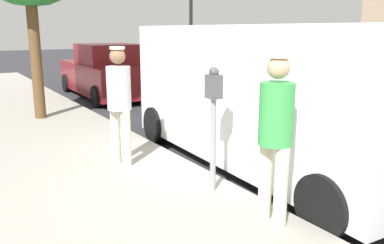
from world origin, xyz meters
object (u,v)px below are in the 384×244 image
at_px(pedestrian_in_gray, 119,98).
at_px(parked_sedan_behind, 107,73).
at_px(parking_meter_near, 214,108).
at_px(pedestrian_in_green, 276,129).
at_px(parked_van, 268,93).

distance_m(pedestrian_in_gray, parked_sedan_behind, 7.24).
height_order(parking_meter_near, pedestrian_in_green, pedestrian_in_green).
xyz_separation_m(pedestrian_in_green, parked_van, (-1.46, -1.71, 0.02)).
bearing_deg(parked_sedan_behind, parked_van, 87.92).
bearing_deg(parked_van, parked_sedan_behind, -92.08).
bearing_deg(parked_sedan_behind, pedestrian_in_green, 79.51).
xyz_separation_m(pedestrian_in_gray, parked_van, (-2.08, 0.82, 0.02)).
relative_size(pedestrian_in_gray, parked_sedan_behind, 0.39).
distance_m(parking_meter_near, parked_sedan_behind, 8.56).
relative_size(parking_meter_near, parked_sedan_behind, 0.34).
bearing_deg(pedestrian_in_gray, parked_sedan_behind, -108.99).
bearing_deg(parking_meter_near, pedestrian_in_green, 92.41).
xyz_separation_m(parking_meter_near, pedestrian_in_gray, (0.57, -1.52, -0.05)).
xyz_separation_m(parking_meter_near, parked_sedan_behind, (-1.78, -8.36, -0.43)).
xyz_separation_m(pedestrian_in_green, parked_sedan_behind, (-1.74, -9.37, -0.39)).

